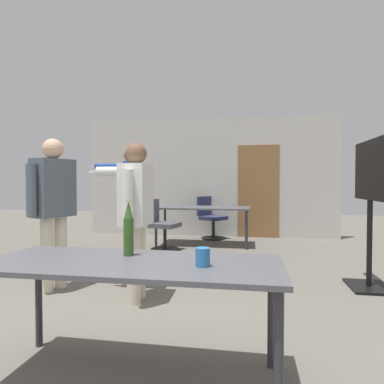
{
  "coord_description": "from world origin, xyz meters",
  "views": [
    {
      "loc": [
        0.94,
        -1.5,
        1.22
      ],
      "look_at": [
        0.2,
        2.78,
        1.1
      ],
      "focal_mm": 32.0,
      "sensor_mm": 36.0,
      "label": 1
    }
  ],
  "objects_px": {
    "drink_cup": "(203,257)",
    "person_right_polo": "(130,191)",
    "office_chair_far_left": "(161,226)",
    "tv_screen": "(370,196)",
    "beer_bottle": "(129,230)",
    "person_far_watching": "(53,199)",
    "office_chair_side_rolled": "(211,219)",
    "person_center_tall": "(135,207)"
  },
  "relations": [
    {
      "from": "person_right_polo",
      "to": "office_chair_far_left",
      "type": "height_order",
      "value": "person_right_polo"
    },
    {
      "from": "tv_screen",
      "to": "person_center_tall",
      "type": "bearing_deg",
      "value": -71.24
    },
    {
      "from": "office_chair_side_rolled",
      "to": "person_far_watching",
      "type": "bearing_deg",
      "value": 12.7
    },
    {
      "from": "person_center_tall",
      "to": "person_right_polo",
      "type": "relative_size",
      "value": 0.92
    },
    {
      "from": "drink_cup",
      "to": "person_right_polo",
      "type": "bearing_deg",
      "value": 116.74
    },
    {
      "from": "tv_screen",
      "to": "drink_cup",
      "type": "bearing_deg",
      "value": -35.56
    },
    {
      "from": "tv_screen",
      "to": "person_far_watching",
      "type": "distance_m",
      "value": 3.64
    },
    {
      "from": "beer_bottle",
      "to": "person_center_tall",
      "type": "bearing_deg",
      "value": 107.34
    },
    {
      "from": "tv_screen",
      "to": "office_chair_far_left",
      "type": "distance_m",
      "value": 3.49
    },
    {
      "from": "tv_screen",
      "to": "beer_bottle",
      "type": "bearing_deg",
      "value": -46.13
    },
    {
      "from": "person_far_watching",
      "to": "office_chair_far_left",
      "type": "bearing_deg",
      "value": 3.7
    },
    {
      "from": "tv_screen",
      "to": "person_center_tall",
      "type": "distance_m",
      "value": 2.67
    },
    {
      "from": "person_right_polo",
      "to": "office_chair_far_left",
      "type": "bearing_deg",
      "value": -32.03
    },
    {
      "from": "office_chair_side_rolled",
      "to": "tv_screen",
      "type": "bearing_deg",
      "value": 67.17
    },
    {
      "from": "person_center_tall",
      "to": "person_far_watching",
      "type": "distance_m",
      "value": 1.08
    },
    {
      "from": "person_right_polo",
      "to": "drink_cup",
      "type": "relative_size",
      "value": 16.46
    },
    {
      "from": "person_right_polo",
      "to": "office_chair_far_left",
      "type": "relative_size",
      "value": 1.94
    },
    {
      "from": "office_chair_far_left",
      "to": "drink_cup",
      "type": "relative_size",
      "value": 8.5
    },
    {
      "from": "person_right_polo",
      "to": "beer_bottle",
      "type": "relative_size",
      "value": 4.85
    },
    {
      "from": "person_far_watching",
      "to": "person_right_polo",
      "type": "bearing_deg",
      "value": 3.9
    },
    {
      "from": "beer_bottle",
      "to": "person_far_watching",
      "type": "bearing_deg",
      "value": 135.33
    },
    {
      "from": "tv_screen",
      "to": "drink_cup",
      "type": "relative_size",
      "value": 15.88
    },
    {
      "from": "beer_bottle",
      "to": "drink_cup",
      "type": "relative_size",
      "value": 3.39
    },
    {
      "from": "person_far_watching",
      "to": "person_right_polo",
      "type": "relative_size",
      "value": 0.97
    },
    {
      "from": "office_chair_side_rolled",
      "to": "office_chair_far_left",
      "type": "xyz_separation_m",
      "value": [
        -0.73,
        -1.42,
        0.0
      ]
    },
    {
      "from": "person_right_polo",
      "to": "office_chair_far_left",
      "type": "xyz_separation_m",
      "value": [
        0.24,
        0.92,
        -0.66
      ]
    },
    {
      "from": "person_far_watching",
      "to": "office_chair_side_rolled",
      "type": "relative_size",
      "value": 1.88
    },
    {
      "from": "person_center_tall",
      "to": "person_far_watching",
      "type": "bearing_deg",
      "value": 76.7
    },
    {
      "from": "person_right_polo",
      "to": "beer_bottle",
      "type": "bearing_deg",
      "value": -177.3
    },
    {
      "from": "person_far_watching",
      "to": "tv_screen",
      "type": "bearing_deg",
      "value": -61.38
    },
    {
      "from": "beer_bottle",
      "to": "office_chair_side_rolled",
      "type": "bearing_deg",
      "value": 90.73
    },
    {
      "from": "person_far_watching",
      "to": "beer_bottle",
      "type": "height_order",
      "value": "person_far_watching"
    },
    {
      "from": "person_right_polo",
      "to": "office_chair_side_rolled",
      "type": "distance_m",
      "value": 2.61
    },
    {
      "from": "person_right_polo",
      "to": "office_chair_side_rolled",
      "type": "height_order",
      "value": "person_right_polo"
    },
    {
      "from": "person_center_tall",
      "to": "person_right_polo",
      "type": "distance_m",
      "value": 1.83
    },
    {
      "from": "tv_screen",
      "to": "office_chair_side_rolled",
      "type": "relative_size",
      "value": 1.87
    },
    {
      "from": "office_chair_side_rolled",
      "to": "beer_bottle",
      "type": "height_order",
      "value": "beer_bottle"
    },
    {
      "from": "person_right_polo",
      "to": "office_chair_side_rolled",
      "type": "bearing_deg",
      "value": -39.85
    },
    {
      "from": "person_right_polo",
      "to": "drink_cup",
      "type": "height_order",
      "value": "person_right_polo"
    },
    {
      "from": "person_center_tall",
      "to": "person_far_watching",
      "type": "height_order",
      "value": "person_far_watching"
    },
    {
      "from": "tv_screen",
      "to": "person_right_polo",
      "type": "xyz_separation_m",
      "value": [
        -3.19,
        0.85,
        0.02
      ]
    },
    {
      "from": "drink_cup",
      "to": "office_chair_side_rolled",
      "type": "bearing_deg",
      "value": 96.19
    }
  ]
}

